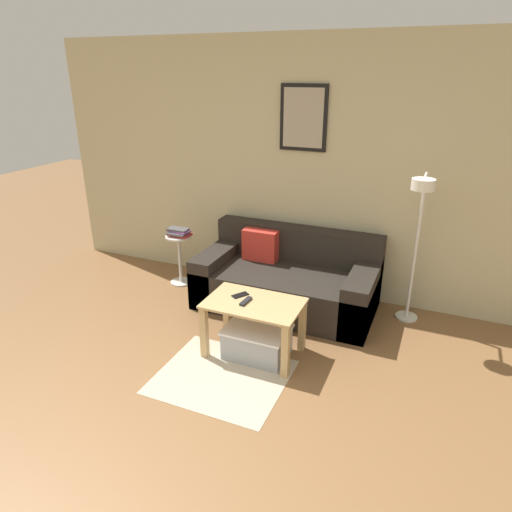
# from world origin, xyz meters

# --- Properties ---
(ground_plane) EXTENTS (16.00, 16.00, 0.00)m
(ground_plane) POSITION_xyz_m (0.00, 0.00, 0.00)
(ground_plane) COLOR brown
(wall_back) EXTENTS (5.60, 0.09, 2.55)m
(wall_back) POSITION_xyz_m (0.00, 3.05, 1.28)
(wall_back) COLOR #C6BC93
(wall_back) RESTS_ON ground_plane
(area_rug) EXTENTS (0.99, 0.86, 0.01)m
(area_rug) POSITION_xyz_m (0.01, 1.27, 0.00)
(area_rug) COLOR #C1B299
(area_rug) RESTS_ON ground_plane
(couch) EXTENTS (1.74, 0.87, 0.74)m
(couch) POSITION_xyz_m (0.07, 2.59, 0.26)
(couch) COLOR #28231E
(couch) RESTS_ON ground_plane
(coffee_table) EXTENTS (0.78, 0.49, 0.48)m
(coffee_table) POSITION_xyz_m (0.10, 1.67, 0.37)
(coffee_table) COLOR tan
(coffee_table) RESTS_ON ground_plane
(storage_bin) EXTENTS (0.53, 0.38, 0.26)m
(storage_bin) POSITION_xyz_m (0.15, 1.64, 0.13)
(storage_bin) COLOR #9EA3A8
(storage_bin) RESTS_ON ground_plane
(floor_lamp) EXTENTS (0.21, 0.50, 1.42)m
(floor_lamp) POSITION_xyz_m (1.23, 2.60, 1.02)
(floor_lamp) COLOR white
(floor_lamp) RESTS_ON ground_plane
(side_table) EXTENTS (0.28, 0.28, 0.56)m
(side_table) POSITION_xyz_m (-1.19, 2.61, 0.33)
(side_table) COLOR silver
(side_table) RESTS_ON ground_plane
(book_stack) EXTENTS (0.25, 0.18, 0.08)m
(book_stack) POSITION_xyz_m (-1.18, 2.62, 0.60)
(book_stack) COLOR #B73333
(book_stack) RESTS_ON side_table
(remote_control) EXTENTS (0.05, 0.15, 0.02)m
(remote_control) POSITION_xyz_m (0.05, 1.65, 0.49)
(remote_control) COLOR #232328
(remote_control) RESTS_ON coffee_table
(cell_phone) EXTENTS (0.13, 0.15, 0.01)m
(cell_phone) POSITION_xyz_m (-0.05, 1.74, 0.48)
(cell_phone) COLOR black
(cell_phone) RESTS_ON coffee_table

